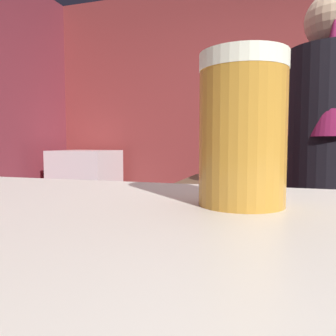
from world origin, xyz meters
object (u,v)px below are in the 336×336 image
at_px(mini_fridge, 86,200).
at_px(bartender, 328,175).
at_px(bottle_olive_oil, 319,131).
at_px(mixing_bowl, 254,178).
at_px(bottle_vinegar, 280,135).
at_px(bottle_hot_sauce, 298,135).
at_px(pint_glass_near, 242,131).

distance_m(mini_fridge, bartender, 2.61).
relative_size(mini_fridge, bartender, 0.61).
height_order(mini_fridge, bottle_olive_oil, bottle_olive_oil).
height_order(mixing_bowl, bottle_vinegar, bottle_vinegar).
bearing_deg(bottle_olive_oil, bottle_hot_sauce, -158.43).
height_order(mixing_bowl, pint_glass_near, pint_glass_near).
xyz_separation_m(mini_fridge, bartender, (2.06, -1.54, 0.47)).
height_order(mini_fridge, bottle_hot_sauce, bottle_hot_sauce).
relative_size(pint_glass_near, bottle_olive_oil, 0.54).
bearing_deg(pint_glass_near, bottle_hot_sauce, 84.93).
bearing_deg(mixing_bowl, pint_glass_near, -87.68).
relative_size(mixing_bowl, pint_glass_near, 1.18).
height_order(bartender, mixing_bowl, bartender).
relative_size(bottle_vinegar, bottle_hot_sauce, 0.98).
height_order(mini_fridge, bartender, bartender).
bearing_deg(bottle_hot_sauce, mini_fridge, -176.37).
bearing_deg(pint_glass_near, mini_fridge, 124.14).
relative_size(mini_fridge, mixing_bowl, 6.29).
relative_size(mini_fridge, bottle_hot_sauce, 5.46).
bearing_deg(pint_glass_near, bartender, 77.71).
bearing_deg(bottle_hot_sauce, bottle_vinegar, 160.72).
xyz_separation_m(bartender, bottle_vinegar, (-0.15, 1.72, 0.20)).
xyz_separation_m(pint_glass_near, bottle_vinegar, (0.10, 2.86, 0.06)).
bearing_deg(bottle_olive_oil, bartender, -95.86).
height_order(bottle_hot_sauce, bottle_olive_oil, bottle_olive_oil).
bearing_deg(mini_fridge, bottle_hot_sauce, 3.63).
relative_size(bottle_hot_sauce, bottle_olive_oil, 0.73).
bearing_deg(mixing_bowl, bottle_hot_sauce, 76.19).
distance_m(pint_glass_near, bottle_vinegar, 2.86).
bearing_deg(mini_fridge, pint_glass_near, -55.86).
height_order(mini_fridge, pint_glass_near, pint_glass_near).
bearing_deg(mixing_bowl, mini_fridge, 147.04).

